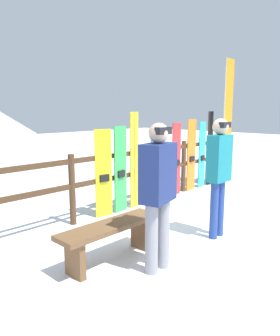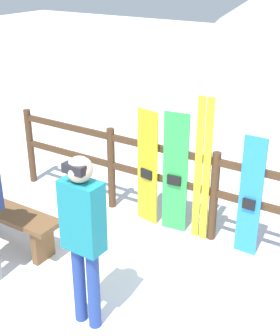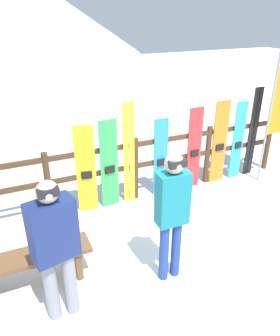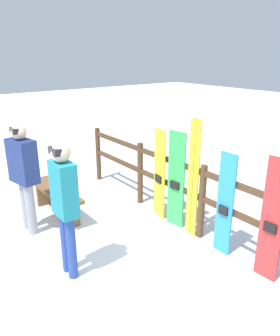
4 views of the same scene
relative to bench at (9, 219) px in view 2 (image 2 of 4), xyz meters
name	(u,v)px [view 2 (image 2 of 4)]	position (x,y,z in m)	size (l,w,h in m)	color
ground_plane	(131,326)	(1.93, -0.35, -0.35)	(40.00, 40.00, 0.00)	white
fence	(215,188)	(1.93, 1.41, 0.33)	(6.01, 0.10, 1.13)	#4C331E
bench	(9,219)	(0.00, 0.00, 0.00)	(1.38, 0.36, 0.48)	brown
person_teal	(83,230)	(1.56, -0.51, 0.65)	(0.37, 0.22, 1.69)	navy
snowboard_yellow	(147,168)	(1.05, 1.36, 0.39)	(0.31, 0.10, 1.49)	yellow
snowboard_green	(175,174)	(1.44, 1.36, 0.41)	(0.31, 0.08, 1.52)	green
ski_pair_yellow	(202,171)	(1.79, 1.36, 0.53)	(0.19, 0.02, 1.76)	yellow
snowboard_blue	(250,198)	(2.38, 1.36, 0.36)	(0.26, 0.06, 1.42)	#288CE0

